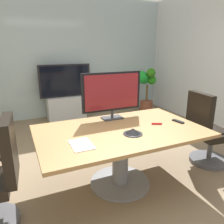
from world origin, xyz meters
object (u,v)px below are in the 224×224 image
object	(u,v)px
office_chair_right	(207,135)
conference_phone	(133,132)
potted_plant	(146,86)
conference_table	(120,143)
wall_display_unit	(66,101)
remote_control	(178,121)
tv_monitor	(112,93)

from	to	relation	value
office_chair_right	conference_phone	size ratio (longest dim) A/B	4.95
office_chair_right	potted_plant	bearing A→B (deg)	-8.31
conference_table	office_chair_right	size ratio (longest dim) A/B	1.81
conference_phone	conference_table	bearing A→B (deg)	107.72
conference_table	potted_plant	size ratio (longest dim) A/B	1.68
conference_phone	wall_display_unit	bearing A→B (deg)	91.01
conference_table	office_chair_right	xyz separation A→B (m)	(1.38, -0.06, -0.10)
remote_control	conference_table	bearing A→B (deg)	165.90
tv_monitor	wall_display_unit	distance (m)	2.60
conference_table	conference_phone	bearing A→B (deg)	-72.28
conference_phone	office_chair_right	bearing A→B (deg)	5.79
conference_table	remote_control	distance (m)	0.84
potted_plant	conference_phone	xyz separation A→B (m)	(-2.01, -2.85, 0.08)
potted_plant	conference_table	bearing A→B (deg)	-127.83
office_chair_right	remote_control	world-z (taller)	office_chair_right
conference_table	remote_control	size ratio (longest dim) A/B	11.60
tv_monitor	conference_phone	size ratio (longest dim) A/B	3.82
wall_display_unit	conference_table	bearing A→B (deg)	-90.11
conference_phone	tv_monitor	bearing A→B (deg)	88.04
potted_plant	conference_phone	world-z (taller)	potted_plant
wall_display_unit	tv_monitor	bearing A→B (deg)	-88.26
office_chair_right	remote_control	bearing A→B (deg)	97.18
office_chair_right	remote_control	distance (m)	0.64
conference_phone	potted_plant	bearing A→B (deg)	54.87
tv_monitor	conference_phone	xyz separation A→B (m)	(-0.02, -0.62, -0.33)
potted_plant	tv_monitor	bearing A→B (deg)	-131.67
wall_display_unit	remote_control	world-z (taller)	wall_display_unit
wall_display_unit	office_chair_right	bearing A→B (deg)	-65.30
wall_display_unit	remote_control	bearing A→B (deg)	-75.01
conference_phone	remote_control	xyz separation A→B (m)	(0.75, 0.12, -0.02)
tv_monitor	conference_phone	bearing A→B (deg)	-91.96
office_chair_right	wall_display_unit	world-z (taller)	wall_display_unit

